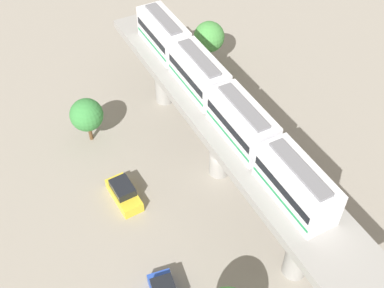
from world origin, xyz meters
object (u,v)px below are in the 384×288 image
Objects in this scene: parked_car_yellow at (124,193)px; tree_near_viaduct at (87,115)px; train at (219,96)px; tree_far_corner at (209,37)px.

tree_near_viaduct is (-0.04, 8.49, 2.47)m from parked_car_yellow.
train is at bearing -44.88° from tree_near_viaduct.
parked_car_yellow is at bearing -140.17° from tree_far_corner.
tree_near_viaduct is at bearing 87.50° from parked_car_yellow.
train is 5.68× the size of tree_near_viaduct.
train reaches higher than tree_near_viaduct.
train is 16.33m from tree_far_corner.
parked_car_yellow is 0.89× the size of tree_near_viaduct.
train reaches higher than tree_far_corner.
train is 4.75× the size of tree_far_corner.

